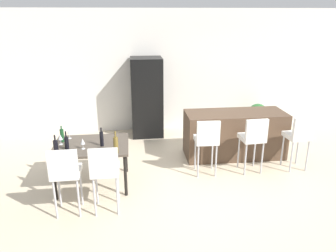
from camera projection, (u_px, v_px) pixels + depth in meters
ground_plane at (213, 177)px, 5.81m from camera, size 10.00×10.00×0.00m
back_wall at (187, 71)px, 7.95m from camera, size 10.00×0.12×2.90m
kitchen_island at (234, 134)px, 6.58m from camera, size 1.99×0.77×0.92m
bar_chair_left at (207, 138)px, 5.70m from camera, size 0.41×0.41×1.05m
bar_chair_middle at (253, 136)px, 5.79m from camera, size 0.43×0.43×1.05m
bar_chair_right at (299, 135)px, 5.89m from camera, size 0.43×0.43×1.05m
dining_table at (92, 148)px, 5.36m from camera, size 1.21×0.96×0.74m
dining_chair_near at (65, 171)px, 4.53m from camera, size 0.41×0.41×1.05m
dining_chair_far at (105, 169)px, 4.59m from camera, size 0.40×0.40×1.05m
wine_bottle_end at (102, 139)px, 5.24m from camera, size 0.06×0.06×0.31m
wine_bottle_far at (56, 147)px, 4.93m from camera, size 0.07×0.07×0.31m
wine_bottle_near at (67, 143)px, 5.10m from camera, size 0.07×0.07×0.31m
wine_bottle_middle at (116, 144)px, 4.97m from camera, size 0.07×0.07×0.35m
wine_bottle_corner at (62, 135)px, 5.41m from camera, size 0.06×0.06×0.28m
wine_glass_left at (69, 132)px, 5.55m from camera, size 0.07×0.07×0.17m
wine_glass_right at (60, 137)px, 5.29m from camera, size 0.07×0.07×0.17m
wine_glass_inner at (83, 142)px, 5.12m from camera, size 0.07×0.07×0.17m
refrigerator at (147, 97)px, 7.60m from camera, size 0.72×0.68×1.84m
potted_plant at (258, 115)px, 8.06m from camera, size 0.48×0.48×0.67m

